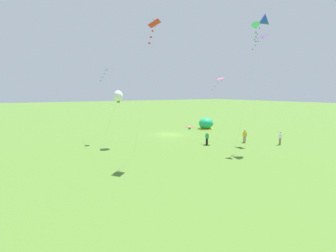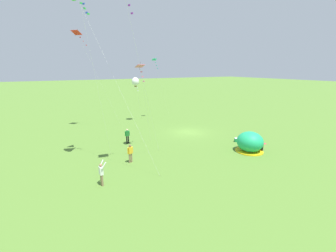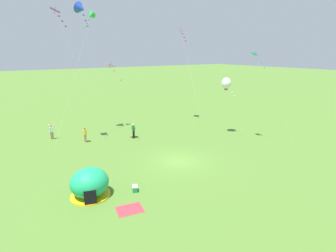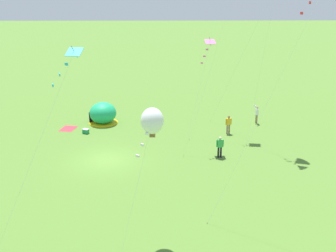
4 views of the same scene
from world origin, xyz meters
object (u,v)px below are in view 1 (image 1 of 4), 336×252
at_px(kite_pink, 219,81).
at_px(person_with_toddler, 245,136).
at_px(kite_cyan, 105,74).
at_px(kite_red, 154,28).
at_px(kite_green, 256,27).
at_px(cooler_box, 189,128).
at_px(kite_purple, 260,40).
at_px(person_flying_kite, 280,137).
at_px(kite_white, 118,96).
at_px(kite_blue, 263,21).
at_px(person_center_field, 207,138).
at_px(popup_tent, 206,124).

bearing_deg(kite_pink, person_with_toddler, 139.50).
xyz_separation_m(kite_cyan, kite_red, (-1.35, 11.70, 3.25)).
distance_m(person_with_toddler, kite_green, 13.59).
relative_size(cooler_box, kite_purple, 0.04).
relative_size(cooler_box, kite_pink, 0.07).
distance_m(kite_purple, kite_cyan, 20.83).
bearing_deg(kite_green, person_flying_kite, 177.42).
height_order(kite_white, kite_purple, kite_purple).
xyz_separation_m(kite_purple, kite_red, (16.07, 1.08, -0.95)).
xyz_separation_m(person_flying_kite, person_with_toddler, (2.96, -3.25, -0.03)).
height_order(person_with_toddler, kite_blue, kite_blue).
bearing_deg(kite_green, person_center_field, -59.31).
relative_size(person_with_toddler, kite_blue, 0.11).
bearing_deg(kite_cyan, kite_pink, 149.14).
bearing_deg(kite_blue, kite_white, -34.85).
xyz_separation_m(person_center_field, kite_white, (10.05, -4.95, 5.38)).
bearing_deg(kite_purple, kite_red, 3.85).
xyz_separation_m(kite_green, kite_red, (11.88, -1.51, -1.42)).
bearing_deg(cooler_box, kite_purple, 95.40).
bearing_deg(person_with_toddler, kite_pink, -40.50).
relative_size(popup_tent, kite_cyan, 0.28).
bearing_deg(person_center_field, kite_blue, 128.65).
xyz_separation_m(cooler_box, kite_pink, (3.03, 10.64, 8.04)).
xyz_separation_m(kite_pink, kite_purple, (-4.30, 2.78, 5.22)).
bearing_deg(cooler_box, person_flying_kite, 99.45).
height_order(person_flying_kite, kite_red, kite_red).
height_order(kite_purple, kite_cyan, kite_purple).
distance_m(person_flying_kite, kite_purple, 12.88).
bearing_deg(kite_purple, person_flying_kite, 116.82).
relative_size(person_flying_kite, person_with_toddler, 1.10).
xyz_separation_m(person_flying_kite, kite_purple, (1.44, -2.84, 12.48)).
bearing_deg(kite_white, person_with_toddler, 157.18).
bearing_deg(kite_pink, person_center_field, 18.20).
distance_m(kite_white, kite_green, 17.60).
relative_size(person_center_field, kite_purple, 0.12).
xyz_separation_m(cooler_box, person_with_toddler, (0.26, 13.01, 0.74)).
relative_size(person_flying_kite, kite_pink, 0.21).
bearing_deg(cooler_box, kite_red, 44.40).
bearing_deg(popup_tent, kite_blue, 71.94).
xyz_separation_m(person_center_field, kite_red, (9.19, 3.01, 11.57)).
xyz_separation_m(kite_blue, kite_cyan, (14.23, -13.30, -5.35)).
relative_size(person_flying_kite, kite_cyan, 0.19).
distance_m(person_center_field, kite_cyan, 15.99).
xyz_separation_m(popup_tent, person_center_field, (8.56, 10.30, -0.03)).
distance_m(kite_blue, kite_purple, 4.32).
distance_m(kite_pink, kite_purple, 7.32).
bearing_deg(cooler_box, kite_white, 22.64).
bearing_deg(kite_green, kite_pink, -88.85).
relative_size(kite_white, kite_purple, 0.49).
bearing_deg(kite_blue, person_center_field, -51.35).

